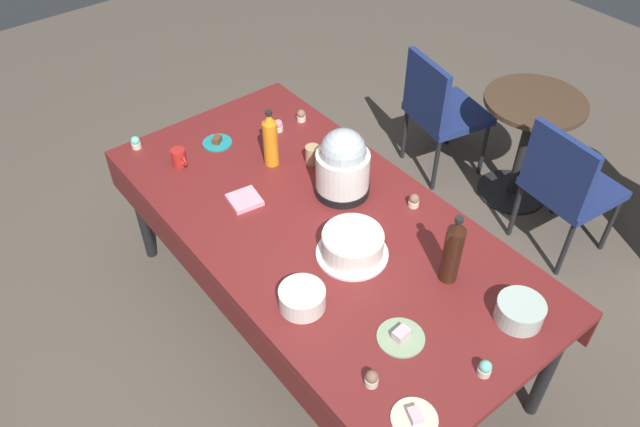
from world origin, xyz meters
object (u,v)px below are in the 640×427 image
object	(u,v)px
coffee_mug_tan	(313,155)
maroon_chair_right	(567,183)
dessert_plate_cream	(414,418)
cupcake_berry	(278,126)
potluck_table	(320,231)
cupcake_mint	(136,143)
dessert_plate_teal	(217,142)
slow_cooker	(343,165)
cupcake_lemon	(414,201)
frosted_layer_cake	(353,245)
cupcake_rose	(485,368)
round_cafe_table	(528,131)
soda_bottle_cola	(453,251)
soda_bottle_orange_juice	(270,140)
dessert_plate_sage	(401,337)
glass_salad_bowl	(520,311)
maroon_chair_left	(440,108)
coffee_mug_red	(179,158)
cupcake_cocoa	(372,379)
ceramic_snack_bowl	(302,298)

from	to	relation	value
coffee_mug_tan	maroon_chair_right	world-z (taller)	maroon_chair_right
dessert_plate_cream	cupcake_berry	distance (m)	1.77
potluck_table	cupcake_mint	distance (m)	1.11
dessert_plate_teal	cupcake_berry	bearing A→B (deg)	71.90
slow_cooker	dessert_plate_cream	distance (m)	1.21
slow_cooker	cupcake_lemon	xyz separation A→B (m)	(0.29, 0.19, -0.13)
frosted_layer_cake	cupcake_rose	bearing A→B (deg)	-0.87
dessert_plate_teal	cupcake_rose	bearing A→B (deg)	0.70
cupcake_lemon	cupcake_berry	xyz separation A→B (m)	(-0.88, -0.14, 0.00)
potluck_table	round_cafe_table	xyz separation A→B (m)	(-0.05, 1.65, -0.19)
soda_bottle_cola	coffee_mug_tan	size ratio (longest dim) A/B	2.92
cupcake_berry	soda_bottle_orange_juice	distance (m)	0.30
coffee_mug_tan	dessert_plate_cream	bearing A→B (deg)	-24.23
dessert_plate_sage	soda_bottle_cola	xyz separation A→B (m)	(-0.10, 0.36, 0.15)
dessert_plate_teal	slow_cooker	bearing A→B (deg)	20.78
cupcake_berry	cupcake_mint	size ratio (longest dim) A/B	1.00
maroon_chair_right	round_cafe_table	bearing A→B (deg)	153.05
dessert_plate_cream	soda_bottle_cola	distance (m)	0.69
glass_salad_bowl	cupcake_rose	bearing A→B (deg)	-74.54
cupcake_rose	slow_cooker	bearing A→B (deg)	167.36
maroon_chair_right	cupcake_rose	bearing A→B (deg)	-67.76
maroon_chair_left	round_cafe_table	size ratio (longest dim) A/B	1.18
dessert_plate_cream	coffee_mug_tan	world-z (taller)	coffee_mug_tan
dessert_plate_cream	cupcake_lemon	bearing A→B (deg)	135.50
soda_bottle_cola	maroon_chair_right	xyz separation A→B (m)	(-0.20, 1.22, -0.42)
dessert_plate_teal	round_cafe_table	size ratio (longest dim) A/B	0.21
frosted_layer_cake	dessert_plate_sage	bearing A→B (deg)	-17.30
slow_cooker	cupcake_rose	size ratio (longest dim) A/B	5.12
potluck_table	dessert_plate_sage	xyz separation A→B (m)	(0.69, -0.16, 0.07)
dessert_plate_teal	coffee_mug_red	xyz separation A→B (m)	(0.04, -0.24, 0.04)
soda_bottle_cola	round_cafe_table	world-z (taller)	soda_bottle_cola
coffee_mug_tan	soda_bottle_orange_juice	bearing A→B (deg)	-127.57
cupcake_cocoa	coffee_mug_red	world-z (taller)	coffee_mug_red
slow_cooker	cupcake_rose	xyz separation A→B (m)	(1.09, -0.24, -0.13)
cupcake_rose	cupcake_berry	bearing A→B (deg)	170.00
cupcake_rose	maroon_chair_right	world-z (taller)	maroon_chair_right
cupcake_berry	soda_bottle_cola	xyz separation A→B (m)	(1.29, -0.06, 0.13)
potluck_table	cupcake_mint	world-z (taller)	cupcake_mint
dessert_plate_cream	coffee_mug_tan	size ratio (longest dim) A/B	1.40
cupcake_lemon	maroon_chair_right	bearing A→B (deg)	78.59
glass_salad_bowl	soda_bottle_orange_juice	bearing A→B (deg)	-172.39
cupcake_rose	cupcake_mint	bearing A→B (deg)	-169.62
cupcake_berry	cupcake_mint	xyz separation A→B (m)	(-0.33, -0.67, 0.00)
dessert_plate_cream	dessert_plate_teal	xyz separation A→B (m)	(-1.76, 0.30, 0.00)
ceramic_snack_bowl	dessert_plate_cream	size ratio (longest dim) A/B	1.15
maroon_chair_right	coffee_mug_red	bearing A→B (deg)	-123.91
potluck_table	maroon_chair_right	bearing A→B (deg)	74.62
cupcake_berry	potluck_table	bearing A→B (deg)	-20.92
glass_salad_bowl	slow_cooker	bearing A→B (deg)	-177.19
ceramic_snack_bowl	dessert_plate_sage	bearing A→B (deg)	28.88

